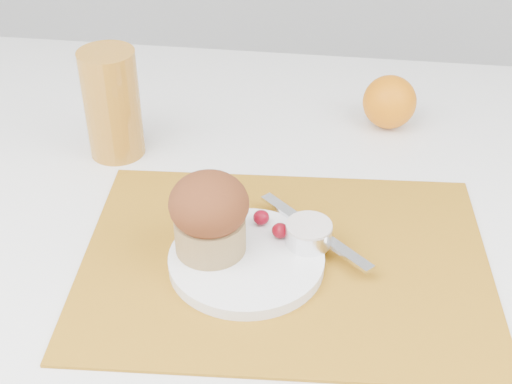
# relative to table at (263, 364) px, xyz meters

# --- Properties ---
(table) EXTENTS (1.20, 0.80, 0.75)m
(table) POSITION_rel_table_xyz_m (0.00, 0.00, 0.00)
(table) COLOR white
(table) RESTS_ON ground
(placemat) EXTENTS (0.49, 0.38, 0.00)m
(placemat) POSITION_rel_table_xyz_m (0.05, -0.17, 0.38)
(placemat) COLOR #A66C17
(placemat) RESTS_ON table
(plate) EXTENTS (0.20, 0.20, 0.01)m
(plate) POSITION_rel_table_xyz_m (0.00, -0.18, 0.39)
(plate) COLOR white
(plate) RESTS_ON placemat
(ramekin) EXTENTS (0.06, 0.06, 0.02)m
(ramekin) POSITION_rel_table_xyz_m (0.07, -0.15, 0.41)
(ramekin) COLOR silver
(ramekin) RESTS_ON plate
(cream) EXTENTS (0.07, 0.07, 0.01)m
(cream) POSITION_rel_table_xyz_m (0.07, -0.15, 0.42)
(cream) COLOR beige
(cream) RESTS_ON ramekin
(raspberry_near) EXTENTS (0.02, 0.02, 0.02)m
(raspberry_near) POSITION_rel_table_xyz_m (0.01, -0.12, 0.40)
(raspberry_near) COLOR #59020E
(raspberry_near) RESTS_ON plate
(raspberry_far) EXTENTS (0.02, 0.02, 0.02)m
(raspberry_far) POSITION_rel_table_xyz_m (0.04, -0.14, 0.40)
(raspberry_far) COLOR #54020B
(raspberry_far) RESTS_ON plate
(butter_knife) EXTENTS (0.14, 0.13, 0.00)m
(butter_knife) POSITION_rel_table_xyz_m (0.08, -0.13, 0.40)
(butter_knife) COLOR silver
(butter_knife) RESTS_ON plate
(orange) EXTENTS (0.08, 0.08, 0.08)m
(orange) POSITION_rel_table_xyz_m (0.17, 0.17, 0.41)
(orange) COLOR orange
(orange) RESTS_ON table
(juice_glass) EXTENTS (0.09, 0.09, 0.15)m
(juice_glass) POSITION_rel_table_xyz_m (-0.22, 0.04, 0.45)
(juice_glass) COLOR #B97822
(juice_glass) RESTS_ON table
(muffin) EXTENTS (0.10, 0.10, 0.10)m
(muffin) POSITION_rel_table_xyz_m (-0.04, -0.17, 0.44)
(muffin) COLOR tan
(muffin) RESTS_ON plate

